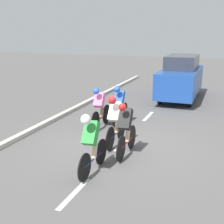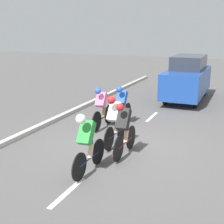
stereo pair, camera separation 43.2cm
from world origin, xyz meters
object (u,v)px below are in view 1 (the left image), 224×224
object	(u,v)px
cyclist_pink	(100,107)
support_car	(181,78)
cyclist_black	(126,128)
cyclist_white	(115,119)
cyclist_green	(91,142)
cyclist_blue	(120,104)

from	to	relation	value
cyclist_pink	support_car	xyz separation A→B (m)	(-1.90, -5.68, 0.30)
cyclist_black	cyclist_white	bearing A→B (deg)	-48.98
cyclist_pink	cyclist_green	bearing A→B (deg)	109.46
support_car	cyclist_white	bearing A→B (deg)	83.32
cyclist_white	cyclist_blue	distance (m)	2.16
cyclist_green	cyclist_black	world-z (taller)	cyclist_green
cyclist_pink	cyclist_white	bearing A→B (deg)	127.45
cyclist_green	cyclist_black	xyz separation A→B (m)	(-0.41, -1.35, -0.03)
cyclist_white	cyclist_blue	bearing A→B (deg)	-74.34
support_car	cyclist_black	bearing A→B (deg)	87.74
cyclist_pink	cyclist_blue	distance (m)	0.83
cyclist_pink	support_car	distance (m)	5.99
cyclist_pink	cyclist_black	world-z (taller)	cyclist_black
cyclist_blue	support_car	bearing A→B (deg)	-105.75
cyclist_white	cyclist_blue	xyz separation A→B (m)	(0.58, -2.07, -0.06)
cyclist_white	cyclist_green	xyz separation A→B (m)	(-0.11, 1.95, -0.00)
cyclist_green	cyclist_blue	size ratio (longest dim) A/B	1.01
cyclist_pink	cyclist_blue	bearing A→B (deg)	-125.93
cyclist_green	support_car	bearing A→B (deg)	-94.54
cyclist_pink	cyclist_black	size ratio (longest dim) A/B	1.04
cyclist_green	cyclist_pink	size ratio (longest dim) A/B	0.96
cyclist_white	support_car	world-z (taller)	support_car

